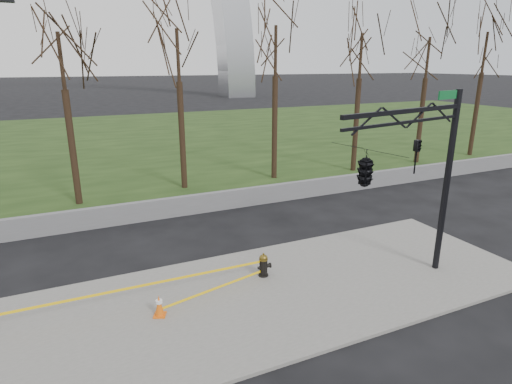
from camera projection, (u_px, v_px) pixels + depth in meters
name	position (u px, v px, depth m)	size (l,w,h in m)	color
ground	(257.00, 298.00, 12.64)	(500.00, 500.00, 0.00)	black
sidewalk	(257.00, 296.00, 12.62)	(18.00, 6.00, 0.10)	slate
grass_strip	(120.00, 140.00, 38.70)	(120.00, 40.00, 0.06)	black
guardrail	(184.00, 206.00, 19.46)	(60.00, 0.30, 0.90)	#59595B
tree_row	(182.00, 100.00, 22.12)	(48.37, 4.00, 9.77)	black
fire_hydrant	(264.00, 265.00, 13.65)	(0.49, 0.32, 0.80)	black
traffic_cone	(159.00, 306.00, 11.48)	(0.42, 0.42, 0.62)	#E85D0C
traffic_signal_mast	(385.00, 164.00, 11.32)	(5.02, 2.54, 6.00)	black
caution_tape	(158.00, 288.00, 12.17)	(8.29, 0.95, 0.41)	yellow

